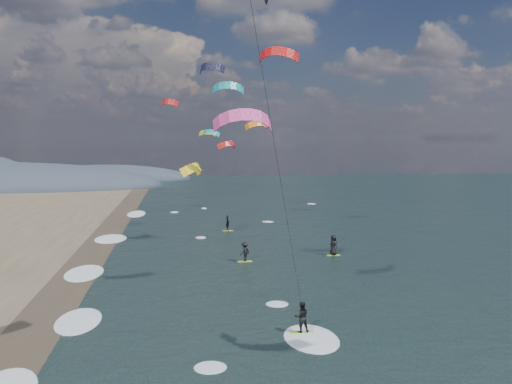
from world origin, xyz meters
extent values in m
cube|color=#382D23|center=(-12.00, 10.00, 0.00)|extent=(3.00, 240.00, 0.00)
ellipsoid|color=#3D4756|center=(-22.00, 120.00, 0.00)|extent=(40.00, 18.00, 7.00)
cube|color=#ABCF24|center=(1.22, 11.60, 0.03)|extent=(1.20, 0.37, 0.06)
imported|color=black|center=(1.22, 11.60, 0.82)|extent=(0.75, 0.59, 1.52)
ellipsoid|color=white|center=(1.52, 10.80, 0.00)|extent=(2.60, 4.20, 0.12)
cylinder|color=black|center=(-0.53, 8.60, 8.54)|extent=(0.02, 0.02, 16.06)
cube|color=#ABCF24|center=(0.30, 28.24, 0.03)|extent=(1.10, 0.35, 0.05)
imported|color=black|center=(0.30, 28.24, 0.79)|extent=(1.08, 1.06, 1.49)
cube|color=#ABCF24|center=(7.79, 29.63, 0.03)|extent=(1.10, 0.35, 0.05)
imported|color=black|center=(7.79, 29.63, 0.87)|extent=(0.84, 0.95, 1.64)
cube|color=#ABCF24|center=(0.23, 43.24, 0.03)|extent=(1.10, 0.35, 0.05)
imported|color=black|center=(0.23, 43.24, 0.84)|extent=(0.51, 0.65, 1.59)
ellipsoid|color=white|center=(-10.80, 15.00, 0.00)|extent=(2.40, 5.40, 0.11)
ellipsoid|color=white|center=(-10.80, 26.00, 0.00)|extent=(2.40, 5.40, 0.11)
ellipsoid|color=white|center=(-10.80, 40.00, 0.00)|extent=(2.40, 5.40, 0.11)
ellipsoid|color=white|center=(-10.80, 58.00, 0.00)|extent=(2.40, 5.40, 0.11)
camera|label=1|loc=(-4.66, -15.23, 9.60)|focal=40.00mm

